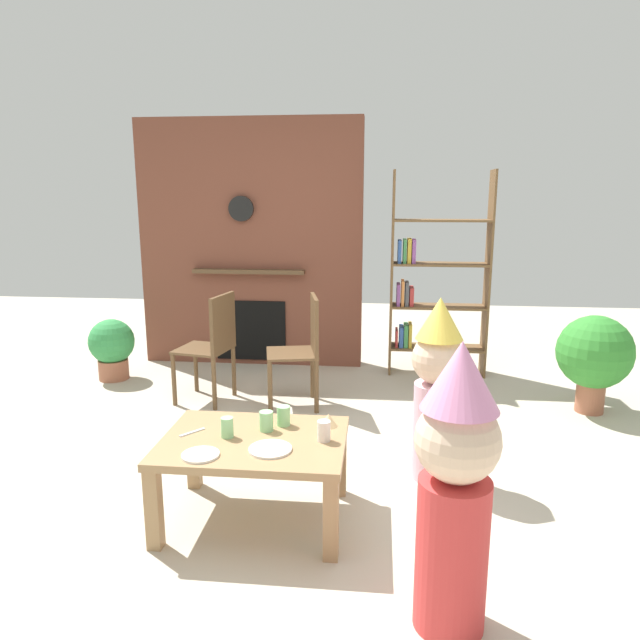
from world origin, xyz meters
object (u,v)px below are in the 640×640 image
object	(u,v)px
paper_plate_rear	(270,449)
dining_chair_middle	(303,344)
paper_plate_front	(200,455)
potted_plant_short	(112,346)
dining_chair_left	(213,341)
paper_cup_near_right	(227,427)
coffee_table	(254,451)
paper_cup_far_left	(284,416)
paper_cup_center	(324,431)
birthday_cake_slice	(329,420)
child_with_cone_hat	(455,482)
paper_cup_near_left	(266,421)
bookshelf	(430,283)
potted_plant_tall	(594,355)
child_in_pink	(437,385)

from	to	relation	value
paper_plate_rear	dining_chair_middle	world-z (taller)	dining_chair_middle
paper_plate_front	potted_plant_short	bearing A→B (deg)	123.57
dining_chair_left	paper_cup_near_right	bearing A→B (deg)	119.43
coffee_table	paper_plate_front	world-z (taller)	paper_plate_front
paper_cup_far_left	paper_cup_near_right	bearing A→B (deg)	-144.63
coffee_table	paper_cup_center	bearing A→B (deg)	1.00
birthday_cake_slice	child_with_cone_hat	size ratio (longest dim) A/B	0.09
paper_cup_near_right	paper_cup_far_left	distance (m)	0.32
paper_cup_near_left	potted_plant_short	bearing A→B (deg)	131.71
paper_cup_near_left	paper_plate_front	world-z (taller)	paper_cup_near_left
paper_cup_near_left	birthday_cake_slice	xyz separation A→B (m)	(0.32, 0.09, -0.02)
bookshelf	paper_plate_rear	world-z (taller)	bookshelf
child_with_cone_hat	paper_cup_center	bearing A→B (deg)	-14.29
paper_plate_front	potted_plant_tall	distance (m)	3.21
paper_plate_front	coffee_table	bearing A→B (deg)	47.83
paper_cup_center	child_with_cone_hat	size ratio (longest dim) A/B	0.09
child_with_cone_hat	child_in_pink	world-z (taller)	child_with_cone_hat
child_in_pink	dining_chair_left	bearing A→B (deg)	-64.31
potted_plant_short	paper_cup_near_left	bearing A→B (deg)	-48.29
coffee_table	paper_cup_near_right	distance (m)	0.19
paper_cup_near_left	child_with_cone_hat	distance (m)	1.18
birthday_cake_slice	dining_chair_middle	size ratio (longest dim) A/B	0.11
bookshelf	coffee_table	distance (m)	2.95
paper_cup_far_left	potted_plant_short	bearing A→B (deg)	134.02
paper_plate_front	paper_plate_rear	size ratio (longest dim) A/B	0.85
paper_cup_center	paper_cup_far_left	size ratio (longest dim) A/B	0.98
paper_plate_rear	potted_plant_short	size ratio (longest dim) A/B	0.38
child_in_pink	dining_chair_middle	size ratio (longest dim) A/B	1.23
paper_plate_rear	coffee_table	bearing A→B (deg)	130.22
paper_cup_near_right	paper_cup_far_left	world-z (taller)	paper_cup_far_left
paper_plate_rear	paper_cup_center	bearing A→B (deg)	29.07
birthday_cake_slice	child_in_pink	size ratio (longest dim) A/B	0.09
potted_plant_short	coffee_table	bearing A→B (deg)	-50.38
birthday_cake_slice	dining_chair_left	size ratio (longest dim) A/B	0.11
bookshelf	potted_plant_short	distance (m)	3.01
paper_cup_far_left	potted_plant_tall	xyz separation A→B (m)	(2.17, 1.60, -0.04)
paper_cup_center	paper_plate_rear	distance (m)	0.29
birthday_cake_slice	potted_plant_short	world-z (taller)	potted_plant_short
paper_cup_far_left	paper_plate_front	bearing A→B (deg)	-128.74
paper_cup_far_left	child_in_pink	world-z (taller)	child_in_pink
paper_plate_rear	birthday_cake_slice	bearing A→B (deg)	52.05
paper_cup_near_right	potted_plant_short	size ratio (longest dim) A/B	0.19
paper_cup_near_right	potted_plant_tall	world-z (taller)	potted_plant_tall
paper_plate_front	potted_plant_short	distance (m)	2.91
bookshelf	child_with_cone_hat	bearing A→B (deg)	-92.86
paper_plate_rear	child_with_cone_hat	distance (m)	0.99
child_in_pink	paper_cup_center	bearing A→B (deg)	12.25
child_in_pink	dining_chair_middle	world-z (taller)	child_in_pink
potted_plant_tall	coffee_table	bearing A→B (deg)	-142.11
paper_cup_center	paper_plate_front	bearing A→B (deg)	-157.51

